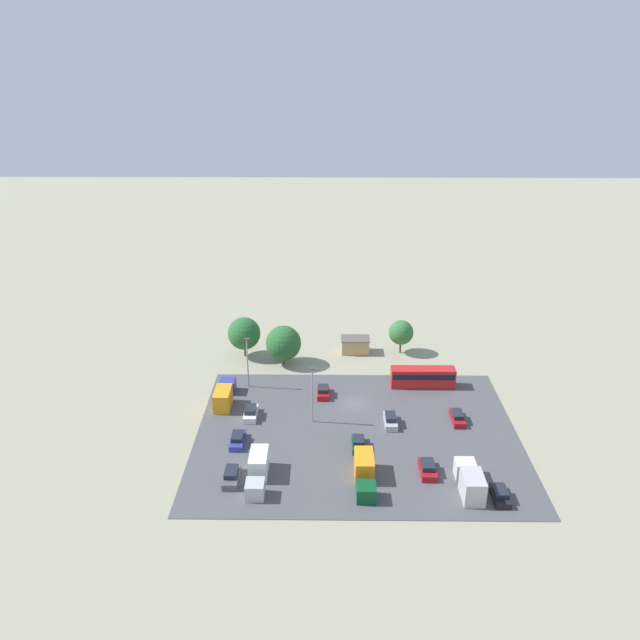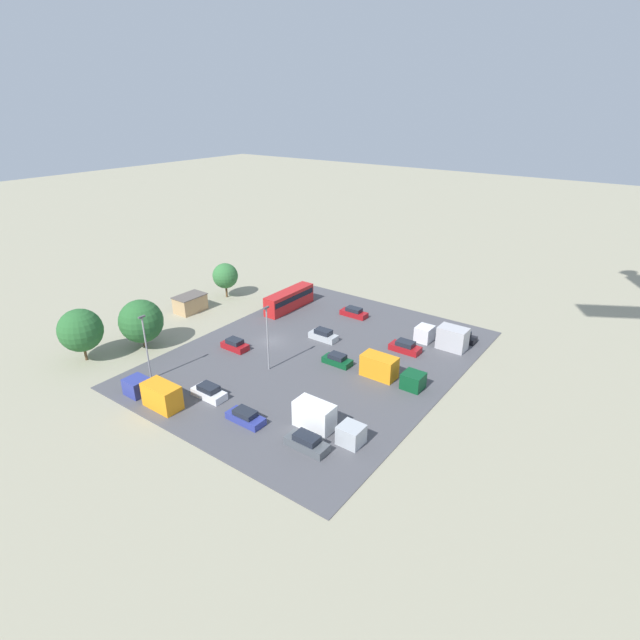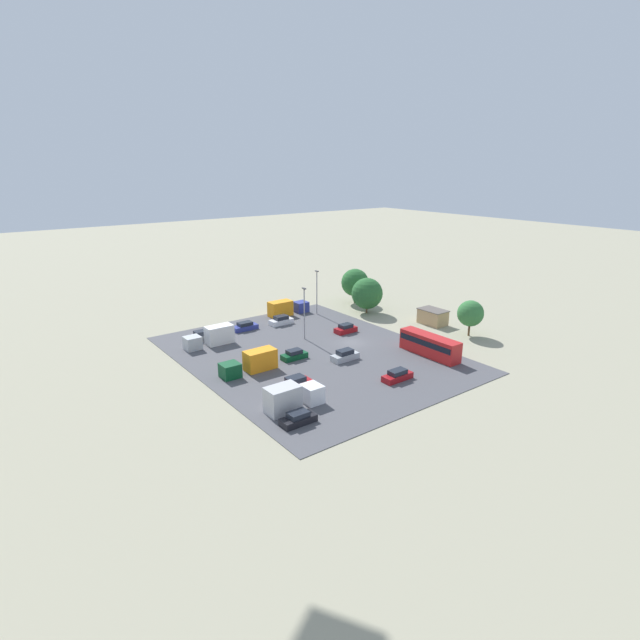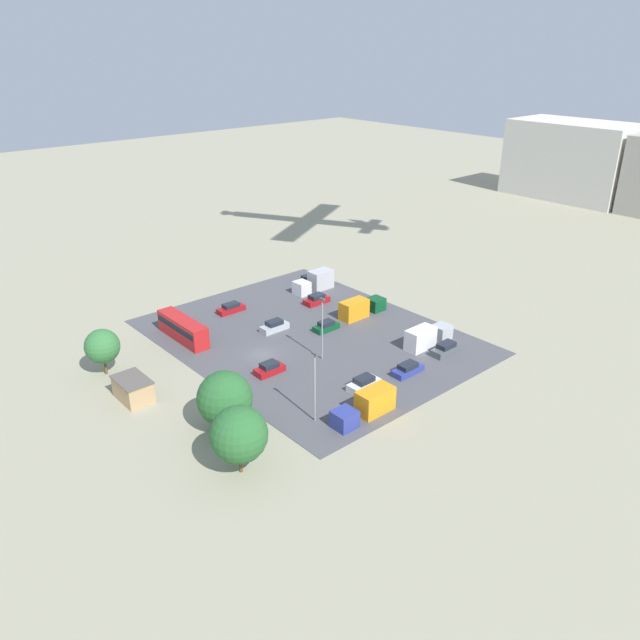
{
  "view_description": "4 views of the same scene",
  "coord_description": "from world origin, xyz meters",
  "px_view_note": "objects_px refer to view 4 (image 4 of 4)",
  "views": [
    {
      "loc": [
        4.5,
        84.92,
        50.14
      ],
      "look_at": [
        5.14,
        26.01,
        25.27
      ],
      "focal_mm": 35.0,
      "sensor_mm": 36.0,
      "label": 1
    },
    {
      "loc": [
        49.27,
        44.86,
        32.87
      ],
      "look_at": [
        0.16,
        9.1,
        5.95
      ],
      "focal_mm": 28.0,
      "sensor_mm": 36.0,
      "label": 2
    },
    {
      "loc": [
        -59.24,
        51.3,
        28.36
      ],
      "look_at": [
        2.77,
        4.79,
        4.26
      ],
      "focal_mm": 28.0,
      "sensor_mm": 36.0,
      "label": 3
    },
    {
      "loc": [
        63.04,
        -44.55,
        40.17
      ],
      "look_at": [
        3.31,
        7.68,
        4.12
      ],
      "focal_mm": 35.0,
      "sensor_mm": 36.0,
      "label": 4
    }
  ],
  "objects_px": {
    "bus": "(183,328)",
    "parked_car_0": "(317,300)",
    "parked_truck_1": "(360,308)",
    "parked_car_2": "(231,308)",
    "parked_truck_3": "(367,406)",
    "parked_truck_0": "(427,337)",
    "parked_car_3": "(269,369)",
    "parked_car_4": "(364,384)",
    "parked_car_6": "(309,280)",
    "parked_car_7": "(408,369)",
    "parked_car_5": "(326,326)",
    "parked_truck_2": "(315,282)",
    "shed_building": "(133,389)",
    "parked_car_1": "(446,349)",
    "parked_car_8": "(274,326)"
  },
  "relations": [
    {
      "from": "parked_car_4",
      "to": "parked_car_7",
      "type": "relative_size",
      "value": 0.97
    },
    {
      "from": "bus",
      "to": "parked_truck_1",
      "type": "height_order",
      "value": "bus"
    },
    {
      "from": "bus",
      "to": "parked_truck_0",
      "type": "xyz_separation_m",
      "value": [
        24.58,
        24.98,
        -0.37
      ]
    },
    {
      "from": "parked_car_4",
      "to": "parked_truck_1",
      "type": "height_order",
      "value": "parked_truck_1"
    },
    {
      "from": "parked_car_0",
      "to": "parked_car_6",
      "type": "height_order",
      "value": "parked_car_0"
    },
    {
      "from": "parked_truck_2",
      "to": "parked_truck_1",
      "type": "bearing_deg",
      "value": 171.54
    },
    {
      "from": "parked_car_6",
      "to": "parked_car_0",
      "type": "bearing_deg",
      "value": -32.39
    },
    {
      "from": "parked_car_3",
      "to": "parked_car_6",
      "type": "distance_m",
      "value": 33.34
    },
    {
      "from": "parked_truck_1",
      "to": "parked_car_8",
      "type": "bearing_deg",
      "value": -108.75
    },
    {
      "from": "parked_car_8",
      "to": "parked_car_2",
      "type": "bearing_deg",
      "value": 5.88
    },
    {
      "from": "parked_car_1",
      "to": "parked_car_2",
      "type": "height_order",
      "value": "parked_car_1"
    },
    {
      "from": "parked_car_1",
      "to": "parked_car_7",
      "type": "relative_size",
      "value": 1.03
    },
    {
      "from": "parked_truck_3",
      "to": "parked_truck_0",
      "type": "bearing_deg",
      "value": -69.43
    },
    {
      "from": "parked_car_4",
      "to": "parked_car_7",
      "type": "bearing_deg",
      "value": 81.5
    },
    {
      "from": "shed_building",
      "to": "parked_truck_0",
      "type": "bearing_deg",
      "value": 69.69
    },
    {
      "from": "parked_car_5",
      "to": "parked_truck_0",
      "type": "distance_m",
      "value": 15.14
    },
    {
      "from": "bus",
      "to": "parked_car_0",
      "type": "height_order",
      "value": "bus"
    },
    {
      "from": "parked_truck_0",
      "to": "parked_truck_2",
      "type": "distance_m",
      "value": 26.75
    },
    {
      "from": "parked_car_6",
      "to": "parked_car_7",
      "type": "distance_m",
      "value": 35.74
    },
    {
      "from": "parked_car_0",
      "to": "parked_truck_0",
      "type": "relative_size",
      "value": 0.54
    },
    {
      "from": "parked_truck_1",
      "to": "parked_truck_2",
      "type": "xyz_separation_m",
      "value": [
        -13.01,
        1.94,
        0.15
      ]
    },
    {
      "from": "parked_truck_2",
      "to": "parked_truck_3",
      "type": "distance_m",
      "value": 40.1
    },
    {
      "from": "shed_building",
      "to": "parked_truck_0",
      "type": "height_order",
      "value": "parked_truck_0"
    },
    {
      "from": "parked_truck_3",
      "to": "parked_car_6",
      "type": "bearing_deg",
      "value": -31.4
    },
    {
      "from": "bus",
      "to": "parked_truck_0",
      "type": "height_order",
      "value": "bus"
    },
    {
      "from": "shed_building",
      "to": "bus",
      "type": "xyz_separation_m",
      "value": [
        -10.56,
        12.91,
        0.41
      ]
    },
    {
      "from": "parked_car_7",
      "to": "parked_car_8",
      "type": "distance_m",
      "value": 22.51
    },
    {
      "from": "parked_car_0",
      "to": "parked_car_3",
      "type": "relative_size",
      "value": 1.1
    },
    {
      "from": "shed_building",
      "to": "parked_car_5",
      "type": "distance_m",
      "value": 30.58
    },
    {
      "from": "parked_car_7",
      "to": "parked_truck_2",
      "type": "height_order",
      "value": "parked_truck_2"
    },
    {
      "from": "parked_car_8",
      "to": "parked_truck_1",
      "type": "bearing_deg",
      "value": -108.75
    },
    {
      "from": "shed_building",
      "to": "parked_car_6",
      "type": "height_order",
      "value": "shed_building"
    },
    {
      "from": "parked_car_3",
      "to": "parked_car_4",
      "type": "bearing_deg",
      "value": 30.98
    },
    {
      "from": "parked_car_2",
      "to": "parked_car_5",
      "type": "height_order",
      "value": "parked_car_2"
    },
    {
      "from": "parked_car_4",
      "to": "parked_car_3",
      "type": "bearing_deg",
      "value": -149.02
    },
    {
      "from": "parked_truck_2",
      "to": "parked_car_3",
      "type": "bearing_deg",
      "value": 127.7
    },
    {
      "from": "parked_car_6",
      "to": "parked_truck_0",
      "type": "height_order",
      "value": "parked_truck_0"
    },
    {
      "from": "parked_car_6",
      "to": "parked_truck_3",
      "type": "xyz_separation_m",
      "value": [
        37.32,
        -22.78,
        0.75
      ]
    },
    {
      "from": "parked_truck_0",
      "to": "parked_truck_2",
      "type": "relative_size",
      "value": 1.1
    },
    {
      "from": "parked_truck_3",
      "to": "parked_car_5",
      "type": "bearing_deg",
      "value": -30.28
    },
    {
      "from": "shed_building",
      "to": "parked_car_4",
      "type": "distance_m",
      "value": 28.22
    },
    {
      "from": "parked_truck_1",
      "to": "parked_car_2",
      "type": "bearing_deg",
      "value": -135.26
    },
    {
      "from": "bus",
      "to": "parked_car_0",
      "type": "distance_m",
      "value": 23.51
    },
    {
      "from": "shed_building",
      "to": "parked_truck_1",
      "type": "xyz_separation_m",
      "value": [
        0.37,
        38.12,
        0.0
      ]
    },
    {
      "from": "parked_car_2",
      "to": "parked_truck_2",
      "type": "height_order",
      "value": "parked_truck_2"
    },
    {
      "from": "parked_car_2",
      "to": "parked_truck_3",
      "type": "distance_m",
      "value": 35.87
    },
    {
      "from": "parked_car_1",
      "to": "parked_car_8",
      "type": "distance_m",
      "value": 25.43
    },
    {
      "from": "parked_car_7",
      "to": "parked_car_5",
      "type": "bearing_deg",
      "value": -2.67
    },
    {
      "from": "parked_car_7",
      "to": "parked_car_0",
      "type": "bearing_deg",
      "value": -14.17
    },
    {
      "from": "parked_car_6",
      "to": "parked_car_2",
      "type": "bearing_deg",
      "value": -84.21
    }
  ]
}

